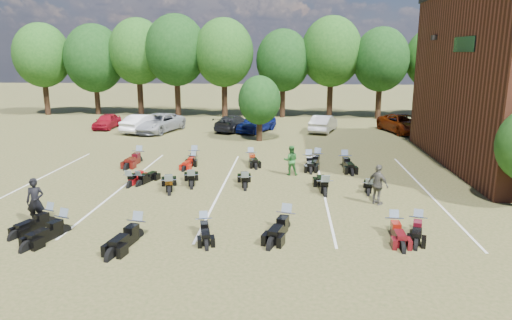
# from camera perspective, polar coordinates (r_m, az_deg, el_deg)

# --- Properties ---
(ground) EXTENTS (160.00, 160.00, 0.00)m
(ground) POSITION_cam_1_polar(r_m,az_deg,el_deg) (19.83, 3.15, -6.10)
(ground) COLOR brown
(ground) RESTS_ON ground
(car_0) EXTENTS (1.56, 3.84, 1.31)m
(car_0) POSITION_cam_1_polar(r_m,az_deg,el_deg) (42.62, -18.15, 4.63)
(car_0) COLOR maroon
(car_0) RESTS_ON ground
(car_1) EXTENTS (3.03, 4.90, 1.52)m
(car_1) POSITION_cam_1_polar(r_m,az_deg,el_deg) (39.78, -13.82, 4.49)
(car_1) COLOR silver
(car_1) RESTS_ON ground
(car_2) EXTENTS (4.01, 6.08, 1.55)m
(car_2) POSITION_cam_1_polar(r_m,az_deg,el_deg) (39.52, -12.13, 4.55)
(car_2) COLOR #95989E
(car_2) RESTS_ON ground
(car_3) EXTENTS (3.43, 5.03, 1.35)m
(car_3) POSITION_cam_1_polar(r_m,az_deg,el_deg) (39.31, -2.77, 4.63)
(car_3) COLOR black
(car_3) RESTS_ON ground
(car_4) EXTENTS (3.58, 4.97, 1.57)m
(car_4) POSITION_cam_1_polar(r_m,az_deg,el_deg) (38.78, 0.07, 4.70)
(car_4) COLOR navy
(car_4) RESTS_ON ground
(car_5) EXTENTS (2.76, 4.64, 1.45)m
(car_5) POSITION_cam_1_polar(r_m,az_deg,el_deg) (39.18, 8.43, 4.55)
(car_5) COLOR beige
(car_5) RESTS_ON ground
(car_6) EXTENTS (3.87, 5.91, 1.51)m
(car_6) POSITION_cam_1_polar(r_m,az_deg,el_deg) (40.29, 17.89, 4.33)
(car_6) COLOR #601B05
(car_6) RESTS_ON ground
(car_7) EXTENTS (4.16, 5.75, 1.55)m
(car_7) POSITION_cam_1_polar(r_m,az_deg,el_deg) (40.52, 20.50, 4.21)
(car_7) COLOR #3B3C40
(car_7) RESTS_ON ground
(person_black) EXTENTS (0.75, 0.57, 1.85)m
(person_black) POSITION_cam_1_polar(r_m,az_deg,el_deg) (19.80, -25.86, -4.67)
(person_black) COLOR black
(person_black) RESTS_ON ground
(person_green) EXTENTS (0.83, 0.66, 1.64)m
(person_green) POSITION_cam_1_polar(r_m,az_deg,el_deg) (25.04, 4.37, -0.04)
(person_green) COLOR #276929
(person_green) RESTS_ON ground
(person_grey) EXTENTS (1.04, 1.09, 1.81)m
(person_grey) POSITION_cam_1_polar(r_m,az_deg,el_deg) (20.80, 15.02, -3.00)
(person_grey) COLOR #545148
(person_grey) RESTS_ON ground
(motorcycle_0) EXTENTS (1.38, 2.42, 1.29)m
(motorcycle_0) POSITION_cam_1_polar(r_m,az_deg,el_deg) (18.71, -22.91, -8.39)
(motorcycle_0) COLOR black
(motorcycle_0) RESTS_ON ground
(motorcycle_1) EXTENTS (1.38, 2.27, 1.21)m
(motorcycle_1) POSITION_cam_1_polar(r_m,az_deg,el_deg) (19.81, -24.36, -7.33)
(motorcycle_1) COLOR black
(motorcycle_1) RESTS_ON ground
(motorcycle_2) EXTENTS (1.20, 2.53, 1.35)m
(motorcycle_2) POSITION_cam_1_polar(r_m,az_deg,el_deg) (17.36, -14.58, -9.42)
(motorcycle_2) COLOR black
(motorcycle_2) RESTS_ON ground
(motorcycle_3) EXTENTS (1.10, 2.10, 1.12)m
(motorcycle_3) POSITION_cam_1_polar(r_m,az_deg,el_deg) (17.42, -6.51, -8.97)
(motorcycle_3) COLOR black
(motorcycle_3) RESTS_ON ground
(motorcycle_4) EXTENTS (1.43, 2.58, 1.37)m
(motorcycle_4) POSITION_cam_1_polar(r_m,az_deg,el_deg) (17.63, 3.72, -8.64)
(motorcycle_4) COLOR black
(motorcycle_4) RESTS_ON ground
(motorcycle_5) EXTENTS (1.25, 2.24, 1.19)m
(motorcycle_5) POSITION_cam_1_polar(r_m,az_deg,el_deg) (18.38, 19.47, -8.47)
(motorcycle_5) COLOR black
(motorcycle_5) RESTS_ON ground
(motorcycle_6) EXTENTS (0.74, 2.19, 1.22)m
(motorcycle_6) POSITION_cam_1_polar(r_m,az_deg,el_deg) (18.00, 16.78, -8.74)
(motorcycle_6) COLOR #4E0B0F
(motorcycle_6) RESTS_ON ground
(motorcycle_7) EXTENTS (0.84, 2.24, 1.22)m
(motorcycle_7) POSITION_cam_1_polar(r_m,az_deg,el_deg) (23.80, -15.48, -3.25)
(motorcycle_7) COLOR #A10B10
(motorcycle_7) RESTS_ON ground
(motorcycle_8) EXTENTS (1.39, 2.57, 1.36)m
(motorcycle_8) POSITION_cam_1_polar(r_m,az_deg,el_deg) (22.24, -10.78, -4.16)
(motorcycle_8) COLOR black
(motorcycle_8) RESTS_ON ground
(motorcycle_9) EXTENTS (1.20, 2.13, 1.13)m
(motorcycle_9) POSITION_cam_1_polar(r_m,az_deg,el_deg) (23.87, -14.32, -3.13)
(motorcycle_9) COLOR black
(motorcycle_9) RESTS_ON ground
(motorcycle_10) EXTENTS (1.26, 2.51, 1.34)m
(motorcycle_10) POSITION_cam_1_polar(r_m,az_deg,el_deg) (23.01, -8.06, -3.45)
(motorcycle_10) COLOR black
(motorcycle_10) RESTS_ON ground
(motorcycle_11) EXTENTS (1.03, 2.38, 1.28)m
(motorcycle_11) POSITION_cam_1_polar(r_m,az_deg,el_deg) (22.56, -1.38, -3.67)
(motorcycle_11) COLOR black
(motorcycle_11) RESTS_ON ground
(motorcycle_12) EXTENTS (1.07, 2.13, 1.14)m
(motorcycle_12) POSITION_cam_1_polar(r_m,az_deg,el_deg) (22.36, 13.88, -4.22)
(motorcycle_12) COLOR black
(motorcycle_12) RESTS_ON ground
(motorcycle_13) EXTENTS (0.98, 2.57, 1.41)m
(motorcycle_13) POSITION_cam_1_polar(r_m,az_deg,el_deg) (21.87, 8.56, -4.36)
(motorcycle_13) COLOR black
(motorcycle_13) RESTS_ON ground
(motorcycle_14) EXTENTS (0.98, 2.57, 1.41)m
(motorcycle_14) POSITION_cam_1_polar(r_m,az_deg,el_deg) (28.99, -14.39, -0.25)
(motorcycle_14) COLOR #480D0A
(motorcycle_14) RESTS_ON ground
(motorcycle_15) EXTENTS (0.95, 2.12, 1.14)m
(motorcycle_15) POSITION_cam_1_polar(r_m,az_deg,el_deg) (27.65, -7.85, -0.60)
(motorcycle_15) COLOR #9C140B
(motorcycle_15) RESTS_ON ground
(motorcycle_16) EXTENTS (0.92, 2.40, 1.31)m
(motorcycle_16) POSITION_cam_1_polar(r_m,az_deg,el_deg) (28.73, -7.69, -0.07)
(motorcycle_16) COLOR black
(motorcycle_16) RESTS_ON ground
(motorcycle_17) EXTENTS (1.26, 2.38, 1.27)m
(motorcycle_17) POSITION_cam_1_polar(r_m,az_deg,el_deg) (28.06, -0.62, -0.27)
(motorcycle_17) COLOR black
(motorcycle_17) RESTS_ON ground
(motorcycle_18) EXTENTS (0.83, 2.43, 1.34)m
(motorcycle_18) POSITION_cam_1_polar(r_m,az_deg,el_deg) (27.35, 6.58, -0.71)
(motorcycle_18) COLOR black
(motorcycle_18) RESTS_ON ground
(motorcycle_19) EXTENTS (1.04, 2.56, 1.39)m
(motorcycle_19) POSITION_cam_1_polar(r_m,az_deg,el_deg) (27.40, 11.00, -0.85)
(motorcycle_19) COLOR black
(motorcycle_19) RESTS_ON ground
(motorcycle_20) EXTENTS (1.34, 2.60, 1.38)m
(motorcycle_20) POSITION_cam_1_polar(r_m,az_deg,el_deg) (27.71, 7.64, -0.56)
(motorcycle_20) COLOR black
(motorcycle_20) RESTS_ON ground
(tree_line) EXTENTS (56.00, 6.00, 9.79)m
(tree_line) POSITION_cam_1_polar(r_m,az_deg,el_deg) (47.72, 2.79, 12.95)
(tree_line) COLOR black
(tree_line) RESTS_ON ground
(young_tree_midfield) EXTENTS (3.20, 3.20, 4.70)m
(young_tree_midfield) POSITION_cam_1_polar(r_m,az_deg,el_deg) (34.46, 0.42, 7.48)
(young_tree_midfield) COLOR black
(young_tree_midfield) RESTS_ON ground
(parking_lines) EXTENTS (20.10, 14.00, 0.01)m
(parking_lines) POSITION_cam_1_polar(r_m,az_deg,el_deg) (22.92, -4.22, -3.41)
(parking_lines) COLOR silver
(parking_lines) RESTS_ON ground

